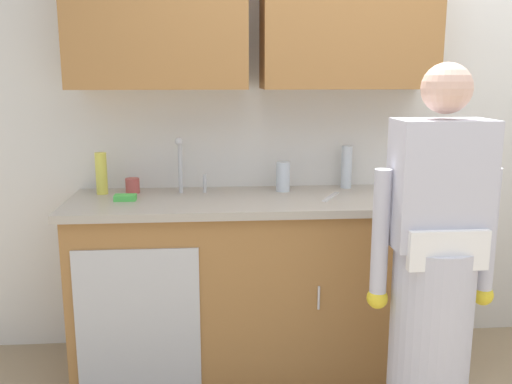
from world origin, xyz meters
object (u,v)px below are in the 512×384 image
bottle_cleaner_spray (101,173)px  knife_on_counter (331,197)px  cup_by_sink (133,186)px  bottle_water_short (346,167)px  sponge (125,198)px  bottle_water_tall (283,177)px  sink (187,201)px  person_at_sink (433,289)px

bottle_cleaner_spray → knife_on_counter: (1.22, -0.18, -0.11)m
knife_on_counter → cup_by_sink: bearing=-72.3°
bottle_water_short → bottle_cleaner_spray: bearing=-177.3°
sponge → bottle_water_tall: bearing=11.7°
sink → knife_on_counter: (0.76, -0.03, 0.02)m
sink → bottle_cleaner_spray: bearing=162.4°
sink → knife_on_counter: bearing=-2.6°
bottle_water_short → cup_by_sink: 1.20m
person_at_sink → sponge: person_at_sink is taller
person_at_sink → bottle_water_tall: 1.07m
person_at_sink → sponge: size_ratio=14.73×
sink → person_at_sink: 1.30m
bottle_cleaner_spray → knife_on_counter: size_ratio=0.94×
sink → sponge: 0.32m
sponge → sink: bearing=5.5°
bottle_water_tall → sponge: size_ratio=1.50×
bottle_cleaner_spray → sponge: size_ratio=2.05×
knife_on_counter → sink: bearing=-64.5°
bottle_cleaner_spray → knife_on_counter: bearing=-8.4°
sink → knife_on_counter: size_ratio=2.08×
sink → person_at_sink: bearing=-34.8°
person_at_sink → bottle_cleaner_spray: (-1.51, 0.88, 0.36)m
bottle_water_tall → cup_by_sink: size_ratio=2.04×
knife_on_counter → bottle_water_tall: bearing=-98.9°
bottle_water_tall → cup_by_sink: bottle_water_tall is taller
sink → person_at_sink: (1.05, -0.73, -0.23)m
knife_on_counter → sponge: bearing=-62.1°
bottle_water_tall → sponge: 0.86m
knife_on_counter → bottle_cleaner_spray: bearing=-70.3°
bottle_cleaner_spray → person_at_sink: bearing=-30.1°
bottle_cleaner_spray → sink: bearing=-17.6°
person_at_sink → bottle_water_tall: person_at_sink is taller
bottle_water_short → cup_by_sink: size_ratio=2.97×
bottle_cleaner_spray → sponge: bottle_cleaner_spray is taller
cup_by_sink → knife_on_counter: cup_by_sink is taller
bottle_cleaner_spray → sponge: 0.25m
bottle_water_short → cup_by_sink: bearing=-177.5°
bottle_water_tall → bottle_cleaner_spray: bottle_cleaner_spray is taller
bottle_water_short → bottle_water_tall: bearing=-169.5°
bottle_water_short → knife_on_counter: 0.30m
person_at_sink → sink: bearing=145.2°
cup_by_sink → sponge: size_ratio=0.74×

